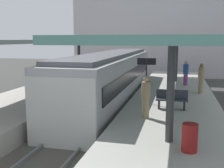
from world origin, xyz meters
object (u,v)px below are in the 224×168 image
Objects in this scene: platform_bench at (172,99)px; passenger_far_end at (201,78)px; passenger_near_bench at (186,73)px; litter_bin at (190,138)px; commuter_train at (111,78)px; passenger_mid_platform at (146,96)px; platform_sign at (146,70)px.

passenger_far_end is (1.53, 4.12, 0.44)m from platform_bench.
passenger_near_bench is at bearing 106.31° from passenger_far_end.
commuter_train is at bearing 116.94° from litter_bin.
passenger_near_bench is at bearing 33.81° from commuter_train.
commuter_train reaches higher than passenger_far_end.
platform_bench is at bearing 97.49° from litter_bin.
passenger_mid_platform reaches higher than platform_bench.
platform_sign is (-1.27, 0.90, 1.16)m from platform_bench.
commuter_train reaches higher than passenger_mid_platform.
platform_sign is 6.34m from passenger_near_bench.
passenger_near_bench is 0.95× the size of passenger_far_end.
passenger_mid_platform is at bearing -119.87° from platform_bench.
platform_bench is 0.84× the size of passenger_mid_platform.
passenger_far_end is at bearing -73.69° from passenger_near_bench.
litter_bin is at bearing -71.50° from platform_sign.
passenger_far_end is at bearing 84.16° from litter_bin.
commuter_train is 9.01× the size of passenger_mid_platform.
commuter_train is at bearing 130.00° from platform_sign.
platform_sign is 1.32× the size of passenger_mid_platform.
commuter_train reaches higher than passenger_near_bench.
litter_bin is (1.89, -5.65, -1.22)m from platform_sign.
platform_sign is at bearing 144.59° from platform_bench.
platform_sign is (2.49, -2.97, 0.90)m from commuter_train.
passenger_mid_platform reaches higher than passenger_near_bench.
passenger_far_end is at bearing 66.70° from passenger_mid_platform.
passenger_near_bench is at bearing 83.95° from platform_bench.
platform_bench is (3.76, -3.87, -0.26)m from commuter_train.
platform_bench is 1.75× the size of litter_bin.
platform_sign is at bearing -130.98° from passenger_far_end.
passenger_near_bench is (4.48, 3.00, 0.13)m from commuter_train.
commuter_train reaches higher than platform_sign.
passenger_mid_platform is (2.79, -5.56, 0.14)m from commuter_train.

